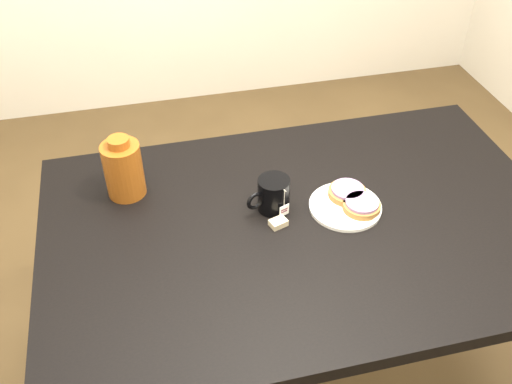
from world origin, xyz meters
TOP-DOWN VIEW (x-y plane):
  - ground_plane at (0.00, 0.00)m, footprint 4.00×4.00m
  - table at (0.00, 0.00)m, footprint 1.40×0.90m
  - plate at (0.13, 0.03)m, footprint 0.20×0.20m
  - bagel_back at (0.14, 0.06)m, footprint 0.15×0.15m
  - bagel_front at (0.16, 0.00)m, footprint 0.12×0.12m
  - mug at (-0.07, 0.07)m, footprint 0.14×0.11m
  - teabag_pouch at (-0.07, 0.00)m, footprint 0.05×0.04m
  - bagel_package at (-0.45, 0.23)m, footprint 0.12×0.12m

SIDE VIEW (x-z plane):
  - ground_plane at x=0.00m, z-range 0.00..0.00m
  - table at x=0.00m, z-range 0.29..1.04m
  - plate at x=0.13m, z-range 0.75..0.77m
  - teabag_pouch at x=-0.07m, z-range 0.75..0.77m
  - bagel_back at x=0.14m, z-range 0.76..0.79m
  - bagel_front at x=0.16m, z-range 0.76..0.79m
  - mug at x=-0.07m, z-range 0.75..0.85m
  - bagel_package at x=-0.45m, z-range 0.74..0.93m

